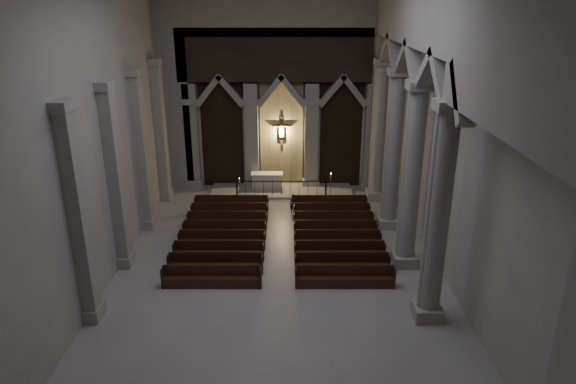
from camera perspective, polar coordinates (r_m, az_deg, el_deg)
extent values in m
plane|color=#9D9B95|center=(21.58, -1.05, -9.97)|extent=(24.00, 24.00, 0.00)
cube|color=#A3A198|center=(30.97, -0.74, 11.39)|extent=(14.00, 0.10, 12.00)
cube|color=#A3A198|center=(8.26, -2.83, -16.60)|extent=(14.00, 0.10, 12.00)
cube|color=#A3A198|center=(20.60, -21.12, 5.23)|extent=(0.10, 24.00, 12.00)
cube|color=#A3A198|center=(20.33, 19.05, 5.30)|extent=(0.10, 24.00, 12.00)
cube|color=#9F9C94|center=(31.60, -10.62, 6.03)|extent=(0.80, 0.50, 6.40)
cube|color=#9F9C94|center=(32.45, -10.28, 0.99)|extent=(1.05, 0.70, 0.50)
cube|color=#9F9C94|center=(31.14, -10.88, 9.86)|extent=(1.00, 0.65, 0.35)
cube|color=#9F9C94|center=(31.14, -4.06, 6.12)|extent=(0.80, 0.50, 6.40)
cube|color=#9F9C94|center=(32.01, -3.93, 1.00)|extent=(1.05, 0.70, 0.50)
cube|color=#9F9C94|center=(30.67, -4.16, 10.01)|extent=(1.00, 0.65, 0.35)
cube|color=#9F9C94|center=(31.09, 2.61, 6.13)|extent=(0.80, 0.50, 6.40)
cube|color=#9F9C94|center=(31.96, 2.53, 1.00)|extent=(1.05, 0.70, 0.50)
cube|color=#9F9C94|center=(30.62, 2.68, 10.02)|extent=(1.00, 0.65, 0.35)
cube|color=#9F9C94|center=(31.46, 9.21, 6.06)|extent=(0.80, 0.50, 6.40)
cube|color=#9F9C94|center=(32.32, 8.92, 0.99)|extent=(1.05, 0.70, 0.50)
cube|color=#9F9C94|center=(31.00, 9.44, 9.90)|extent=(1.00, 0.65, 0.35)
cube|color=black|center=(31.58, -7.31, 6.77)|extent=(2.60, 0.15, 7.00)
cube|color=tan|center=(31.33, -0.72, 6.83)|extent=(2.60, 0.15, 7.00)
cube|color=black|center=(31.49, 5.89, 6.79)|extent=(2.60, 0.15, 7.00)
cube|color=black|center=(30.22, -0.77, 14.98)|extent=(12.00, 0.50, 3.00)
cube|color=#9F9C94|center=(31.46, -12.22, 8.29)|extent=(1.60, 0.50, 9.00)
cube|color=#9F9C94|center=(31.30, 10.81, 8.33)|extent=(1.60, 0.50, 9.00)
cube|color=#9F9C94|center=(30.07, -0.79, 19.72)|extent=(14.00, 0.50, 3.00)
plane|color=#FCD271|center=(31.30, -0.72, 6.81)|extent=(1.50, 0.00, 1.50)
cube|color=#552E1D|center=(31.21, -0.72, 6.77)|extent=(0.13, 0.08, 1.80)
cube|color=#552E1D|center=(31.13, -0.73, 7.40)|extent=(1.10, 0.08, 0.13)
cube|color=tan|center=(31.17, -0.72, 6.66)|extent=(0.26, 0.10, 0.60)
sphere|color=tan|center=(31.07, -0.73, 7.37)|extent=(0.17, 0.17, 0.17)
cylinder|color=tan|center=(31.08, -1.21, 7.32)|extent=(0.45, 0.08, 0.08)
cylinder|color=tan|center=(31.08, -0.24, 7.32)|extent=(0.45, 0.08, 0.08)
cube|color=#9F9C94|center=(30.49, 9.65, -0.28)|extent=(1.00, 1.00, 0.50)
cylinder|color=#9F9C94|center=(29.37, 10.08, 6.57)|extent=(0.70, 0.70, 7.50)
cube|color=#9F9C94|center=(28.70, 10.57, 14.04)|extent=(0.95, 0.95, 0.35)
cube|color=#9F9C94|center=(26.85, 10.99, -3.33)|extent=(1.00, 1.00, 0.50)
cylinder|color=#9F9C94|center=(25.58, 11.55, 4.37)|extent=(0.70, 0.70, 7.50)
cube|color=#9F9C94|center=(24.80, 12.20, 12.93)|extent=(0.95, 0.95, 0.35)
cube|color=#9F9C94|center=(23.33, 12.75, -7.32)|extent=(1.00, 1.00, 0.50)
cylinder|color=#9F9C94|center=(21.86, 13.52, 1.41)|extent=(0.70, 0.70, 7.50)
cube|color=#9F9C94|center=(20.94, 14.41, 11.40)|extent=(0.95, 0.95, 0.35)
cube|color=#9F9C94|center=(20.00, 15.18, -12.67)|extent=(1.00, 1.00, 0.50)
cylinder|color=#9F9C94|center=(18.25, 16.27, -2.75)|extent=(0.70, 0.70, 7.50)
cube|color=#9F9C94|center=(17.15, 17.56, 9.14)|extent=(0.95, 0.95, 0.35)
cube|color=#9F9C94|center=(19.26, 16.26, 18.72)|extent=(0.55, 24.00, 2.80)
cube|color=#9F9C94|center=(31.06, 9.57, 8.50)|extent=(0.55, 1.20, 9.20)
cube|color=#9F9C94|center=(30.89, -13.37, -0.27)|extent=(0.60, 1.00, 0.50)
cube|color=#9F9C94|center=(29.79, -13.96, 6.48)|extent=(0.50, 0.80, 7.50)
cube|color=#9F9C94|center=(29.13, -14.62, 13.83)|extent=(0.60, 1.00, 0.35)
cube|color=#9F9C94|center=(27.31, -15.19, -3.27)|extent=(0.60, 1.00, 0.50)
cube|color=#9F9C94|center=(26.06, -15.95, 4.29)|extent=(0.50, 0.80, 7.50)
cube|color=#9F9C94|center=(25.30, -16.82, 12.67)|extent=(0.60, 1.00, 0.35)
cube|color=#9F9C94|center=(23.86, -17.56, -7.16)|extent=(0.60, 1.00, 0.50)
cube|color=#9F9C94|center=(22.42, -18.58, 1.37)|extent=(0.50, 0.80, 7.50)
cube|color=#9F9C94|center=(21.53, -19.75, 11.08)|extent=(0.60, 1.00, 0.35)
cube|color=#9F9C94|center=(20.61, -20.77, -12.29)|extent=(0.60, 1.00, 0.50)
cube|color=#9F9C94|center=(18.92, -22.20, -2.65)|extent=(0.50, 0.80, 7.50)
cube|color=#9F9C94|center=(17.86, -23.86, 8.78)|extent=(0.60, 1.00, 0.35)
cube|color=#9F9C94|center=(31.15, -0.72, 0.14)|extent=(8.50, 2.60, 0.15)
cube|color=beige|center=(31.20, -2.34, 1.22)|extent=(1.77, 0.69, 0.93)
cube|color=silver|center=(31.05, -2.36, 2.07)|extent=(1.92, 0.77, 0.04)
cube|color=black|center=(30.01, -0.75, 1.20)|extent=(5.24, 0.05, 0.05)
cube|color=black|center=(30.32, -5.70, 0.36)|extent=(0.09, 0.09, 1.05)
cube|color=black|center=(30.25, 4.22, 0.36)|extent=(0.09, 0.09, 1.05)
cylinder|color=black|center=(30.28, -4.71, 0.30)|extent=(0.02, 0.02, 0.96)
cylinder|color=black|center=(30.24, -3.72, 0.30)|extent=(0.02, 0.02, 0.96)
cylinder|color=black|center=(30.21, -2.73, 0.30)|extent=(0.02, 0.02, 0.96)
cylinder|color=black|center=(30.19, -1.74, 0.30)|extent=(0.02, 0.02, 0.96)
cylinder|color=black|center=(30.18, -0.74, 0.30)|extent=(0.02, 0.02, 0.96)
cylinder|color=black|center=(30.18, 0.25, 0.30)|extent=(0.02, 0.02, 0.96)
cylinder|color=black|center=(30.19, 1.25, 0.30)|extent=(0.02, 0.02, 0.96)
cylinder|color=black|center=(30.20, 2.24, 0.30)|extent=(0.02, 0.02, 0.96)
cylinder|color=black|center=(30.23, 3.23, 0.30)|extent=(0.02, 0.02, 0.96)
cylinder|color=#AC7234|center=(29.86, -5.34, -0.98)|extent=(0.24, 0.24, 0.05)
cylinder|color=#AC7234|center=(29.65, -5.38, 0.07)|extent=(0.04, 0.04, 1.17)
cylinder|color=#AC7234|center=(29.45, -5.42, 1.13)|extent=(0.12, 0.12, 0.02)
cylinder|color=#F6EBCE|center=(29.42, -5.43, 1.32)|extent=(0.05, 0.05, 0.20)
sphere|color=#FFBF59|center=(29.38, -5.43, 1.55)|extent=(0.04, 0.04, 0.04)
cylinder|color=#AC7234|center=(30.14, 4.70, -0.74)|extent=(0.27, 0.27, 0.06)
cylinder|color=#AC7234|center=(29.91, 4.74, 0.41)|extent=(0.04, 0.04, 1.30)
cylinder|color=#AC7234|center=(29.69, 4.78, 1.59)|extent=(0.14, 0.14, 0.02)
cylinder|color=#F6EBCE|center=(29.65, 4.78, 1.81)|extent=(0.05, 0.05, 0.23)
sphere|color=#FFBF59|center=(29.61, 4.79, 2.05)|extent=(0.05, 0.05, 0.05)
cube|color=black|center=(28.41, -6.25, -1.77)|extent=(3.98, 0.38, 0.43)
cube|color=black|center=(28.41, -6.25, -0.79)|extent=(3.98, 0.07, 0.47)
cube|color=black|center=(28.62, -10.23, -1.35)|extent=(0.06, 0.43, 0.85)
cube|color=black|center=(28.18, -2.24, -1.37)|extent=(0.06, 0.43, 0.85)
cube|color=black|center=(28.34, 4.68, -1.77)|extent=(3.98, 0.38, 0.43)
cube|color=black|center=(28.33, 4.67, -0.79)|extent=(3.98, 0.07, 0.47)
cube|color=black|center=(28.16, 0.64, -1.37)|extent=(0.06, 0.43, 0.85)
cube|color=black|center=(28.49, 8.68, -1.36)|extent=(0.06, 0.43, 0.85)
cube|color=black|center=(27.38, -6.49, -2.67)|extent=(3.98, 0.38, 0.43)
cube|color=black|center=(27.37, -6.49, -1.65)|extent=(3.98, 0.07, 0.47)
cube|color=black|center=(27.59, -10.62, -2.23)|extent=(0.06, 0.43, 0.85)
cube|color=black|center=(27.14, -2.32, -2.27)|extent=(0.06, 0.43, 0.85)
cube|color=black|center=(27.30, 4.86, -2.67)|extent=(3.98, 0.38, 0.43)
cube|color=black|center=(27.29, 4.85, -1.66)|extent=(3.98, 0.07, 0.47)
cube|color=black|center=(27.12, 0.67, -2.27)|extent=(0.06, 0.43, 0.85)
cube|color=black|center=(27.46, 9.02, -2.24)|extent=(0.06, 0.43, 0.85)
cube|color=black|center=(26.35, -6.75, -3.64)|extent=(3.98, 0.38, 0.43)
cube|color=black|center=(26.34, -6.75, -2.58)|extent=(3.98, 0.07, 0.47)
cube|color=black|center=(26.57, -11.04, -3.18)|extent=(0.06, 0.43, 0.85)
cube|color=black|center=(26.11, -2.42, -3.23)|extent=(0.06, 0.43, 0.85)
cube|color=black|center=(26.27, 5.05, -3.65)|extent=(3.98, 0.38, 0.43)
cube|color=black|center=(26.26, 5.05, -2.59)|extent=(3.98, 0.07, 0.47)
cube|color=black|center=(26.09, 0.70, -3.24)|extent=(0.06, 0.43, 0.85)
cube|color=black|center=(26.44, 9.38, -3.19)|extent=(0.06, 0.43, 0.85)
cube|color=black|center=(25.34, -7.03, -4.69)|extent=(3.98, 0.38, 0.43)
cube|color=black|center=(25.31, -7.03, -3.59)|extent=(3.98, 0.07, 0.47)
cube|color=black|center=(25.57, -11.50, -4.20)|extent=(0.06, 0.43, 0.85)
cube|color=black|center=(25.08, -2.52, -4.28)|extent=(0.06, 0.43, 0.85)
cube|color=black|center=(25.25, 5.26, -4.70)|extent=(3.98, 0.38, 0.43)
cube|color=black|center=(25.23, 5.26, -3.60)|extent=(3.98, 0.07, 0.47)
cube|color=black|center=(25.06, 0.73, -4.28)|extent=(0.06, 0.43, 0.85)
cube|color=black|center=(25.42, 9.77, -4.22)|extent=(0.06, 0.43, 0.85)
cube|color=black|center=(24.33, -7.34, -5.82)|extent=(3.98, 0.38, 0.43)
cube|color=black|center=(24.29, -7.34, -4.68)|extent=(3.98, 0.07, 0.47)
cube|color=black|center=(24.57, -11.99, -5.30)|extent=(0.06, 0.43, 0.85)
cube|color=black|center=(24.06, -2.63, -5.41)|extent=(0.06, 0.43, 0.85)
cube|color=black|center=(24.24, 5.49, -5.85)|extent=(3.98, 0.38, 0.43)
cube|color=black|center=(24.21, 5.49, -4.70)|extent=(3.98, 0.07, 0.47)
cube|color=black|center=(24.04, 0.76, -5.42)|extent=(0.06, 0.43, 0.85)
cube|color=black|center=(24.42, 10.19, -5.33)|extent=(0.06, 0.43, 0.85)
cube|color=black|center=(23.33, -7.67, -7.06)|extent=(3.98, 0.38, 0.43)
cube|color=black|center=(23.29, -7.67, -5.87)|extent=(3.98, 0.07, 0.47)
cube|color=black|center=(23.58, -12.53, -6.50)|extent=(0.06, 0.43, 0.85)
cube|color=black|center=(23.06, -2.75, -6.64)|extent=(0.06, 0.43, 0.85)
cube|color=black|center=(23.24, 5.74, -7.09)|extent=(3.98, 0.38, 0.43)
cube|color=black|center=(23.20, 5.74, -5.89)|extent=(3.98, 0.07, 0.47)
cube|color=black|center=(23.03, 0.79, -6.65)|extent=(0.06, 0.43, 0.85)
cube|color=black|center=(23.43, 10.65, -6.54)|extent=(0.06, 0.43, 0.85)
cube|color=black|center=(22.35, -8.04, -8.40)|extent=(3.98, 0.38, 0.43)
cube|color=black|center=(22.30, -8.03, -7.16)|extent=(3.98, 0.07, 0.47)
cube|color=black|center=(22.61, -13.11, -7.79)|extent=(0.06, 0.43, 0.85)
cube|color=black|center=(22.06, -2.89, -7.99)|extent=(0.06, 0.43, 0.85)
cube|color=black|center=(22.26, 6.02, -8.44)|extent=(3.98, 0.38, 0.43)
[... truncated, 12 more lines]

